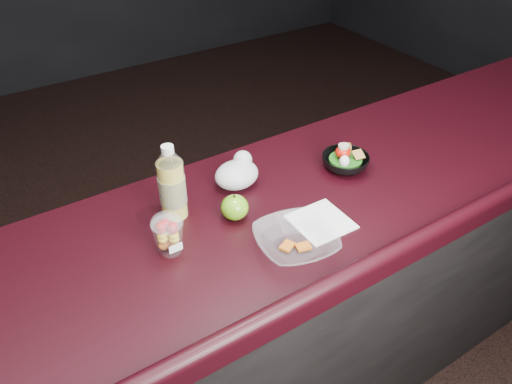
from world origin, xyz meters
TOP-DOWN VIEW (x-y plane):
  - counter at (0.00, 0.30)m, footprint 4.06×0.71m
  - lemonade_bottle at (-0.17, 0.43)m, footprint 0.08×0.08m
  - fruit_cup at (-0.25, 0.30)m, footprint 0.09×0.09m
  - green_apple at (-0.03, 0.32)m, footprint 0.08×0.08m
  - plastic_bag at (0.06, 0.46)m, footprint 0.15×0.12m
  - snack_bowl at (0.42, 0.35)m, footprint 0.20×0.20m
  - takeout_bowl at (0.04, 0.12)m, footprint 0.26×0.26m
  - paper_napkin at (0.17, 0.17)m, footprint 0.16×0.16m

SIDE VIEW (x-z plane):
  - counter at x=0.00m, z-range 0.00..1.02m
  - paper_napkin at x=0.17m, z-range 1.02..1.02m
  - takeout_bowl at x=0.04m, z-range 1.02..1.07m
  - snack_bowl at x=0.42m, z-range 1.01..1.09m
  - green_apple at x=-0.03m, z-range 1.02..1.10m
  - plastic_bag at x=0.06m, z-range 1.01..1.12m
  - fruit_cup at x=-0.25m, z-range 1.02..1.15m
  - lemonade_bottle at x=-0.17m, z-range 1.00..1.24m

